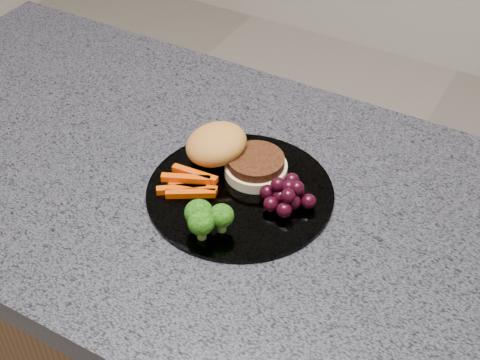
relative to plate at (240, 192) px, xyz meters
name	(u,v)px	position (x,y,z in m)	size (l,w,h in m)	color
countertop	(197,190)	(-0.07, 0.00, -0.02)	(1.20, 0.60, 0.04)	#484751
plate	(240,192)	(0.00, 0.00, 0.00)	(0.26, 0.26, 0.01)	white
burger	(230,154)	(-0.04, 0.04, 0.02)	(0.18, 0.12, 0.05)	beige
carrot_sticks	(190,184)	(-0.06, -0.03, 0.01)	(0.08, 0.07, 0.02)	#D03F03
broccoli	(206,217)	(0.00, -0.09, 0.03)	(0.06, 0.06, 0.04)	#56812F
grape_bunch	(287,194)	(0.07, 0.01, 0.02)	(0.08, 0.06, 0.04)	black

